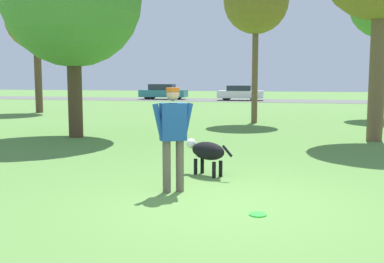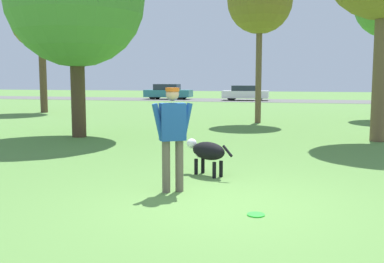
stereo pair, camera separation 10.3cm
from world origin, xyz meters
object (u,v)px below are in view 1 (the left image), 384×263
at_px(parked_car_teal, 163,92).
at_px(frisbee, 258,214).
at_px(tree_far_left, 36,21).
at_px(parked_car_white, 240,93).
at_px(person, 173,131).
at_px(dog, 206,151).
at_px(tree_mid_center, 256,2).

bearing_deg(parked_car_teal, frisbee, -72.18).
relative_size(tree_far_left, parked_car_white, 1.66).
height_order(frisbee, parked_car_white, parked_car_white).
distance_m(person, parked_car_teal, 33.11).
bearing_deg(parked_car_teal, person, -73.98).
height_order(dog, parked_car_white, parked_car_white).
xyz_separation_m(dog, tree_mid_center, (-0.30, 10.42, 4.42)).
bearing_deg(frisbee, parked_car_teal, 110.11).
relative_size(tree_mid_center, parked_car_teal, 1.48).
bearing_deg(parked_car_white, frisbee, -84.12).
relative_size(person, tree_mid_center, 0.27).
height_order(frisbee, tree_mid_center, tree_mid_center).
distance_m(frisbee, tree_far_left, 21.00).
xyz_separation_m(person, tree_far_left, (-11.90, 14.57, 3.86)).
relative_size(parked_car_teal, parked_car_white, 1.08).
xyz_separation_m(frisbee, tree_mid_center, (-1.50, 12.69, 4.86)).
xyz_separation_m(dog, frisbee, (1.21, -2.27, -0.44)).
bearing_deg(frisbee, dog, 118.01).
distance_m(dog, parked_car_white, 29.82).
height_order(person, frisbee, person).
relative_size(dog, parked_car_teal, 0.25).
xyz_separation_m(tree_far_left, parked_car_white, (8.47, 16.38, -4.22)).
xyz_separation_m(parked_car_teal, parked_car_white, (6.98, -0.48, -0.04)).
distance_m(dog, parked_car_teal, 31.90).
bearing_deg(frisbee, tree_far_left, 130.75).
relative_size(person, dog, 1.61).
distance_m(parked_car_teal, parked_car_white, 7.00).
xyz_separation_m(tree_mid_center, tree_far_left, (-11.84, 2.79, -0.02)).
bearing_deg(tree_mid_center, parked_car_teal, 117.76).
distance_m(dog, tree_far_left, 18.47).
xyz_separation_m(dog, parked_car_white, (-3.66, 29.59, 0.18)).
bearing_deg(person, frisbee, -64.56).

